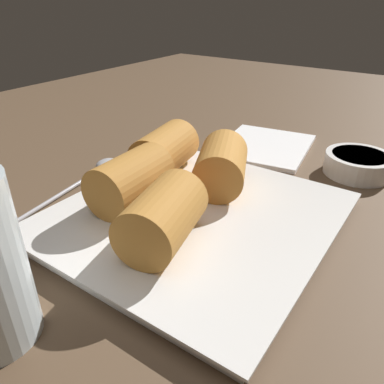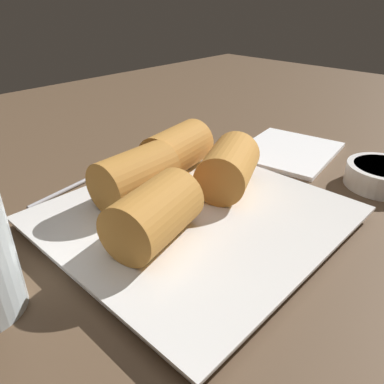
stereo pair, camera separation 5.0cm
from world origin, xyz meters
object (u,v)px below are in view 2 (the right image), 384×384
Objects in this scene: serving_plate at (192,217)px; dipping_bowl_near at (382,175)px; napkin at (288,151)px; spoon at (113,165)px.

serving_plate is 3.21× the size of dipping_bowl_near.
dipping_bowl_near is at bearing 83.81° from napkin.
dipping_bowl_near is 0.50× the size of spoon.
dipping_bowl_near is at bearing 153.30° from serving_plate.
serving_plate is 1.60× the size of spoon.
serving_plate is 24.86cm from dipping_bowl_near.
spoon is at bearing -55.08° from dipping_bowl_near.
spoon is at bearing -34.06° from napkin.
spoon is 25.63cm from napkin.
napkin is (-21.23, 14.35, -0.20)cm from spoon.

